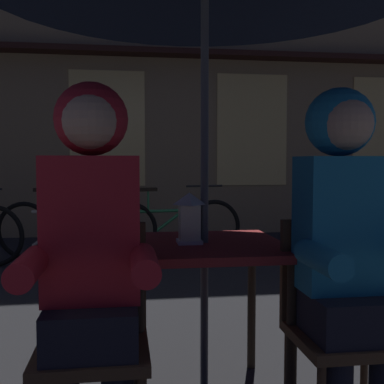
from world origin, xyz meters
TOP-DOWN VIEW (x-y plane):
  - cafe_table at (0.00, 0.00)m, footprint 0.72×0.72m
  - lantern at (-0.07, -0.01)m, footprint 0.11×0.11m
  - chair_left at (-0.48, -0.37)m, footprint 0.40×0.40m
  - chair_right at (0.48, -0.37)m, footprint 0.40×0.40m
  - person_left_hooded at (-0.48, -0.43)m, footprint 0.45×0.56m
  - person_right_hooded at (0.48, -0.43)m, footprint 0.45×0.56m
  - shopfront_building at (0.50, 5.40)m, footprint 10.00×0.93m
  - bicycle_second at (-0.99, 3.36)m, footprint 1.65×0.41m
  - bicycle_third at (0.19, 3.36)m, footprint 1.67×0.30m

SIDE VIEW (x-z plane):
  - bicycle_second at x=-0.99m, z-range -0.07..0.77m
  - bicycle_third at x=0.19m, z-range -0.07..0.77m
  - chair_left at x=-0.48m, z-range 0.05..0.92m
  - chair_right at x=0.48m, z-range 0.05..0.92m
  - cafe_table at x=0.00m, z-range 0.27..1.01m
  - person_left_hooded at x=-0.48m, z-range 0.15..1.55m
  - person_right_hooded at x=0.48m, z-range 0.15..1.55m
  - lantern at x=-0.07m, z-range 0.75..0.98m
  - shopfront_building at x=0.50m, z-range -0.01..6.19m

